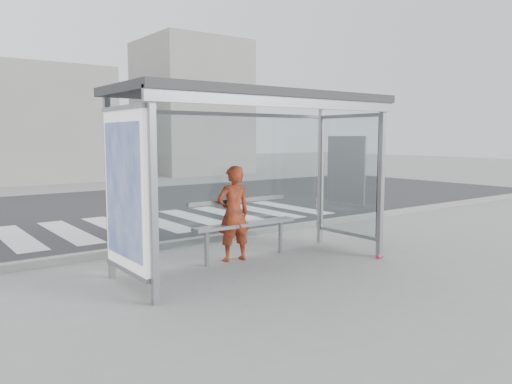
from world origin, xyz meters
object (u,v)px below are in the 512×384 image
Objects in this scene: bus_shelter at (234,136)px; bench at (245,224)px; person at (233,214)px; soda_can at (380,257)px.

bench is (0.50, 0.44, -1.41)m from bus_shelter.
bus_shelter is at bearing 64.56° from person.
bus_shelter is 35.54× the size of soda_can.
bench is 2.25m from soda_can.
person is at bearing 176.23° from bench.
bus_shelter is 1.56m from bench.
bus_shelter is 3.11m from soda_can.
bench is (0.21, -0.01, -0.19)m from person.
person is 12.69× the size of soda_can.
bus_shelter is at bearing 159.14° from soda_can.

